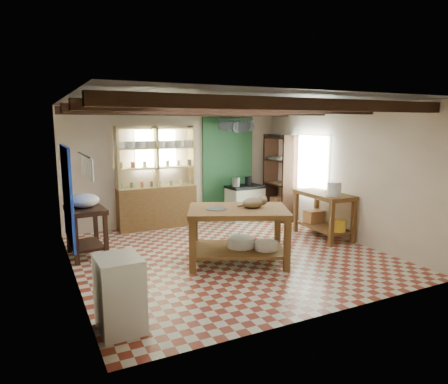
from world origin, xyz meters
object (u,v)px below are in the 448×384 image
stove (245,202)px  right_counter (323,215)px  prep_table (86,232)px  cat (253,203)px  white_cabinet (120,294)px  work_table (238,235)px

stove → right_counter: 2.14m
prep_table → cat: size_ratio=2.31×
prep_table → cat: cat is taller
white_cabinet → right_counter: right_counter is taller
stove → prep_table: bearing=-167.2°
right_counter → cat: cat is taller
cat → work_table: bearing=-178.7°
white_cabinet → cat: (2.45, 1.29, 0.56)m
white_cabinet → stove: bearing=44.3°
right_counter → cat: 2.10m
right_counter → cat: (-1.95, -0.57, 0.53)m
white_cabinet → right_counter: size_ratio=0.66×
stove → white_cabinet: bearing=-138.4°
work_table → white_cabinet: work_table is taller
stove → white_cabinet: white_cabinet is taller
stove → prep_table: 3.92m
stove → cat: size_ratio=2.23×
work_table → white_cabinet: bearing=-123.7°
prep_table → right_counter: size_ratio=0.68×
prep_table → cat: 2.88m
stove → cat: 2.98m
prep_table → white_cabinet: prep_table is taller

